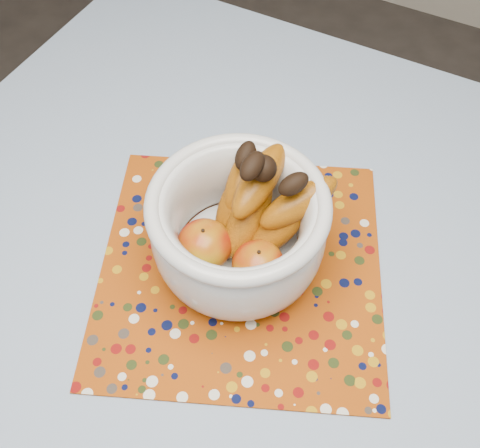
{
  "coord_description": "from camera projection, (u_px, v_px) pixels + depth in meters",
  "views": [
    {
      "loc": [
        0.14,
        -0.29,
        1.49
      ],
      "look_at": [
        -0.07,
        0.1,
        0.85
      ],
      "focal_mm": 42.0,
      "sensor_mm": 36.0,
      "label": 1
    }
  ],
  "objects": [
    {
      "name": "table",
      "position": [
        251.0,
        355.0,
        0.85
      ],
      "size": [
        1.2,
        1.2,
        0.75
      ],
      "color": "brown",
      "rests_on": "ground"
    },
    {
      "name": "tablecloth",
      "position": [
        252.0,
        333.0,
        0.79
      ],
      "size": [
        1.32,
        1.32,
        0.01
      ],
      "primitive_type": "cube",
      "color": "#617FA2",
      "rests_on": "table"
    },
    {
      "name": "placemat",
      "position": [
        241.0,
        267.0,
        0.84
      ],
      "size": [
        0.54,
        0.54,
        0.0
      ],
      "primitive_type": "cube",
      "rotation": [
        0.0,
        0.0,
        0.4
      ],
      "color": "#8E3807",
      "rests_on": "tablecloth"
    },
    {
      "name": "fruit_bowl",
      "position": [
        247.0,
        222.0,
        0.78
      ],
      "size": [
        0.27,
        0.26,
        0.2
      ],
      "color": "silver",
      "rests_on": "placemat"
    }
  ]
}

